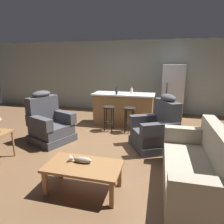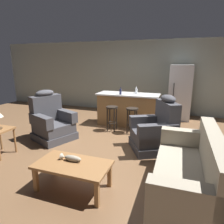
{
  "view_description": "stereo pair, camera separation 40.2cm",
  "coord_description": "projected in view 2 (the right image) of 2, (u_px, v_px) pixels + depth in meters",
  "views": [
    {
      "loc": [
        1.11,
        -4.36,
        1.88
      ],
      "look_at": [
        0.02,
        -0.1,
        0.75
      ],
      "focal_mm": 32.0,
      "sensor_mm": 36.0,
      "label": 1
    },
    {
      "loc": [
        1.49,
        -4.24,
        1.88
      ],
      "look_at": [
        0.02,
        -0.1,
        0.75
      ],
      "focal_mm": 32.0,
      "sensor_mm": 36.0,
      "label": 2
    }
  ],
  "objects": [
    {
      "name": "ground_plane",
      "position": [
        113.0,
        141.0,
        4.82
      ],
      "size": [
        12.0,
        12.0,
        0.0
      ],
      "color": "brown"
    },
    {
      "name": "recliner_near_lamp",
      "position": [
        52.0,
        122.0,
        4.88
      ],
      "size": [
        1.1,
        1.1,
        1.2
      ],
      "rotation": [
        0.0,
        0.0,
        -0.4
      ],
      "color": "#3D3D42",
      "rests_on": "ground_plane"
    },
    {
      "name": "back_wall",
      "position": [
        141.0,
        77.0,
        7.35
      ],
      "size": [
        12.0,
        0.05,
        2.6
      ],
      "color": "#939E93",
      "rests_on": "ground_plane"
    },
    {
      "name": "bar_stool_left",
      "position": [
        112.0,
        114.0,
        5.45
      ],
      "size": [
        0.32,
        0.32,
        0.68
      ],
      "color": "black",
      "rests_on": "ground_plane"
    },
    {
      "name": "bar_stool_right",
      "position": [
        132.0,
        116.0,
        5.27
      ],
      "size": [
        0.32,
        0.32,
        0.68
      ],
      "color": "black",
      "rests_on": "ground_plane"
    },
    {
      "name": "recliner_near_island",
      "position": [
        156.0,
        131.0,
        4.26
      ],
      "size": [
        1.14,
        1.14,
        1.2
      ],
      "rotation": [
        0.0,
        0.0,
        3.63
      ],
      "color": "#3D3D42",
      "rests_on": "ground_plane"
    },
    {
      "name": "bottle_tall_green",
      "position": [
        120.0,
        92.0,
        5.64
      ],
      "size": [
        0.06,
        0.06,
        0.22
      ],
      "color": "#23284C",
      "rests_on": "kitchen_island"
    },
    {
      "name": "coffee_table",
      "position": [
        73.0,
        167.0,
        2.94
      ],
      "size": [
        1.1,
        0.6,
        0.42
      ],
      "color": "olive",
      "rests_on": "ground_plane"
    },
    {
      "name": "kitchen_island",
      "position": [
        128.0,
        109.0,
        5.93
      ],
      "size": [
        1.8,
        0.7,
        0.95
      ],
      "color": "olive",
      "rests_on": "ground_plane"
    },
    {
      "name": "couch",
      "position": [
        190.0,
        174.0,
        2.8
      ],
      "size": [
        0.87,
        1.91,
        0.94
      ],
      "rotation": [
        0.0,
        0.0,
        3.16
      ],
      "color": "#9E937F",
      "rests_on": "ground_plane"
    },
    {
      "name": "refrigerator",
      "position": [
        180.0,
        93.0,
        6.47
      ],
      "size": [
        0.7,
        0.69,
        1.76
      ],
      "color": "#B7B7BC",
      "rests_on": "ground_plane"
    },
    {
      "name": "bottle_short_amber",
      "position": [
        136.0,
        91.0,
        5.77
      ],
      "size": [
        0.07,
        0.07,
        0.21
      ],
      "color": "silver",
      "rests_on": "kitchen_island"
    },
    {
      "name": "fish_figurine",
      "position": [
        71.0,
        158.0,
        3.0
      ],
      "size": [
        0.34,
        0.1,
        0.1
      ],
      "color": "#4C3823",
      "rests_on": "coffee_table"
    }
  ]
}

